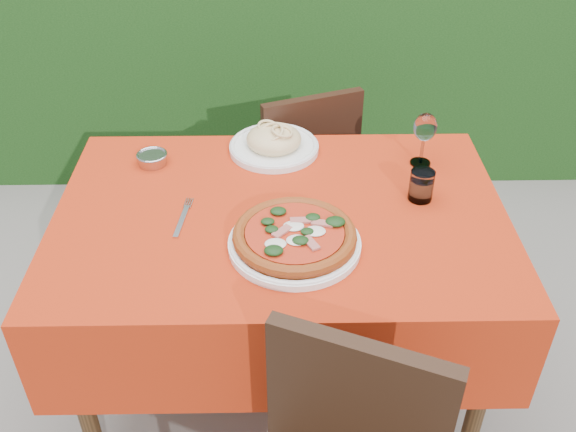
{
  "coord_description": "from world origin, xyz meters",
  "views": [
    {
      "loc": [
        -0.0,
        -1.44,
        1.8
      ],
      "look_at": [
        0.02,
        -0.05,
        0.77
      ],
      "focal_mm": 40.0,
      "sensor_mm": 36.0,
      "label": 1
    }
  ],
  "objects_px": {
    "chair_far": "(302,171)",
    "wine_glass": "(425,129)",
    "pasta_plate": "(274,143)",
    "steel_ramekin": "(152,159)",
    "pizza_plate": "(295,238)",
    "fork": "(181,221)",
    "water_glass": "(421,187)"
  },
  "relations": [
    {
      "from": "pizza_plate",
      "to": "pasta_plate",
      "type": "distance_m",
      "value": 0.49
    },
    {
      "from": "pizza_plate",
      "to": "pasta_plate",
      "type": "bearing_deg",
      "value": 96.23
    },
    {
      "from": "wine_glass",
      "to": "steel_ramekin",
      "type": "bearing_deg",
      "value": 179.1
    },
    {
      "from": "fork",
      "to": "steel_ramekin",
      "type": "distance_m",
      "value": 0.33
    },
    {
      "from": "water_glass",
      "to": "steel_ramekin",
      "type": "xyz_separation_m",
      "value": [
        -0.79,
        0.2,
        -0.02
      ]
    },
    {
      "from": "chair_far",
      "to": "wine_glass",
      "type": "xyz_separation_m",
      "value": [
        0.35,
        -0.4,
        0.4
      ]
    },
    {
      "from": "water_glass",
      "to": "fork",
      "type": "xyz_separation_m",
      "value": [
        -0.67,
        -0.1,
        -0.04
      ]
    },
    {
      "from": "chair_far",
      "to": "pizza_plate",
      "type": "height_order",
      "value": "chair_far"
    },
    {
      "from": "pasta_plate",
      "to": "steel_ramekin",
      "type": "height_order",
      "value": "pasta_plate"
    },
    {
      "from": "wine_glass",
      "to": "fork",
      "type": "distance_m",
      "value": 0.77
    },
    {
      "from": "water_glass",
      "to": "wine_glass",
      "type": "bearing_deg",
      "value": 79.11
    },
    {
      "from": "pasta_plate",
      "to": "water_glass",
      "type": "height_order",
      "value": "water_glass"
    },
    {
      "from": "water_glass",
      "to": "fork",
      "type": "relative_size",
      "value": 0.47
    },
    {
      "from": "chair_far",
      "to": "water_glass",
      "type": "xyz_separation_m",
      "value": [
        0.31,
        -0.59,
        0.32
      ]
    },
    {
      "from": "water_glass",
      "to": "fork",
      "type": "distance_m",
      "value": 0.68
    },
    {
      "from": "pizza_plate",
      "to": "steel_ramekin",
      "type": "distance_m",
      "value": 0.6
    },
    {
      "from": "pasta_plate",
      "to": "fork",
      "type": "bearing_deg",
      "value": -123.66
    },
    {
      "from": "pasta_plate",
      "to": "wine_glass",
      "type": "height_order",
      "value": "wine_glass"
    },
    {
      "from": "wine_glass",
      "to": "pasta_plate",
      "type": "bearing_deg",
      "value": 169.02
    },
    {
      "from": "wine_glass",
      "to": "fork",
      "type": "height_order",
      "value": "wine_glass"
    },
    {
      "from": "steel_ramekin",
      "to": "pasta_plate",
      "type": "bearing_deg",
      "value": 11.3
    },
    {
      "from": "pasta_plate",
      "to": "fork",
      "type": "height_order",
      "value": "pasta_plate"
    },
    {
      "from": "pizza_plate",
      "to": "chair_far",
      "type": "bearing_deg",
      "value": 86.47
    },
    {
      "from": "pizza_plate",
      "to": "wine_glass",
      "type": "bearing_deg",
      "value": 45.1
    },
    {
      "from": "chair_far",
      "to": "fork",
      "type": "relative_size",
      "value": 4.24
    },
    {
      "from": "pasta_plate",
      "to": "pizza_plate",
      "type": "bearing_deg",
      "value": -83.77
    },
    {
      "from": "fork",
      "to": "steel_ramekin",
      "type": "height_order",
      "value": "steel_ramekin"
    },
    {
      "from": "pizza_plate",
      "to": "wine_glass",
      "type": "relative_size",
      "value": 2.37
    },
    {
      "from": "chair_far",
      "to": "pizza_plate",
      "type": "relative_size",
      "value": 2.02
    },
    {
      "from": "chair_far",
      "to": "fork",
      "type": "bearing_deg",
      "value": 42.27
    },
    {
      "from": "chair_far",
      "to": "wine_glass",
      "type": "bearing_deg",
      "value": 110.97
    },
    {
      "from": "pizza_plate",
      "to": "water_glass",
      "type": "height_order",
      "value": "water_glass"
    }
  ]
}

